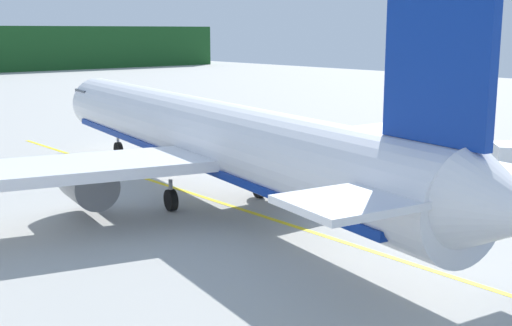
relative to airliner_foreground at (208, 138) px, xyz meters
The scene contains 3 objects.
airliner_foreground is the anchor object (origin of this frame).
crew_marshaller 13.61m from the airliner_foreground, 50.75° to the right, with size 0.37×0.60×1.70m.
apron_guide_line 5.58m from the airliner_foreground, 88.18° to the right, with size 0.30×60.00×0.01m, color yellow.
Camera 1 is at (1.39, -12.26, 8.93)m, focal length 46.83 mm.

